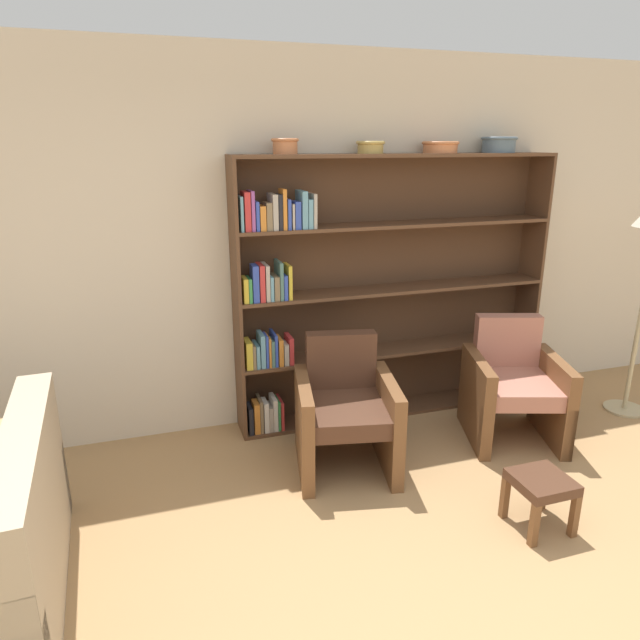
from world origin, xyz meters
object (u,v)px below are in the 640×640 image
object	(u,v)px
bowl_olive	(285,145)
armchair_cushioned	(513,386)
bookshelf	(370,291)
bowl_copper	(370,146)
bowl_sage	(440,146)
armchair_leather	(345,411)
bowl_cream	(499,144)
footstool	(541,488)

from	to	relation	value
bowl_olive	armchair_cushioned	xyz separation A→B (m)	(1.53, -0.66, -1.69)
bookshelf	bowl_copper	bearing A→B (deg)	-144.91
bowl_olive	bowl_sage	bearing A→B (deg)	0.00
bowl_copper	bowl_sage	distance (m)	0.55
armchair_leather	armchair_cushioned	distance (m)	1.32
bowl_copper	bowl_cream	xyz separation A→B (m)	(1.05, 0.00, 0.02)
bookshelf	armchair_leather	size ratio (longest dim) A/B	2.86
bowl_olive	bowl_sage	xyz separation A→B (m)	(1.18, 0.00, -0.01)
armchair_cushioned	bowl_copper	bearing A→B (deg)	-17.85
bowl_olive	bowl_sage	distance (m)	1.18
bowl_cream	footstool	distance (m)	2.54
bookshelf	armchair_cushioned	size ratio (longest dim) A/B	2.86
bookshelf	bowl_copper	world-z (taller)	bowl_copper
armchair_leather	armchair_cushioned	world-z (taller)	same
bookshelf	armchair_cushioned	xyz separation A→B (m)	(0.87, -0.69, -0.62)
bookshelf	armchair_leather	world-z (taller)	bookshelf
bookshelf	armchair_leather	bearing A→B (deg)	-123.31
bookshelf	footstool	size ratio (longest dim) A/B	7.76
armchair_leather	footstool	xyz separation A→B (m)	(0.82, -0.97, -0.14)
bookshelf	armchair_leather	xyz separation A→B (m)	(-0.45, -0.68, -0.62)
armchair_leather	armchair_cushioned	bearing A→B (deg)	-168.26
bowl_olive	bowl_copper	world-z (taller)	bowl_olive
armchair_leather	armchair_cushioned	xyz separation A→B (m)	(1.32, -0.00, 0.00)
bowl_cream	bowl_sage	bearing A→B (deg)	180.00
bowl_copper	armchair_cushioned	xyz separation A→B (m)	(0.91, -0.66, -1.68)
bowl_cream	footstool	world-z (taller)	bowl_cream
bowl_olive	footstool	world-z (taller)	bowl_olive
bowl_copper	footstool	xyz separation A→B (m)	(0.41, -1.63, -1.83)
bowl_olive	footstool	bearing A→B (deg)	-57.66
armchair_cushioned	footstool	size ratio (longest dim) A/B	2.72
armchair_leather	bookshelf	bearing A→B (deg)	-111.51
bowl_copper	footstool	bearing A→B (deg)	-75.89
bowl_olive	armchair_leather	xyz separation A→B (m)	(0.21, -0.66, -1.69)
bookshelf	armchair_cushioned	distance (m)	1.27
bowl_olive	bowl_cream	size ratio (longest dim) A/B	0.69
bowl_olive	bowl_copper	xyz separation A→B (m)	(0.62, 0.00, -0.01)
footstool	bowl_cream	bearing A→B (deg)	68.42
bowl_cream	footstool	xyz separation A→B (m)	(-0.64, -1.63, -1.85)
armchair_leather	bowl_cream	bearing A→B (deg)	-144.04
footstool	armchair_leather	bearing A→B (deg)	130.10
bowl_copper	armchair_cushioned	size ratio (longest dim) A/B	0.24
bookshelf	bowl_sage	size ratio (longest dim) A/B	9.12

